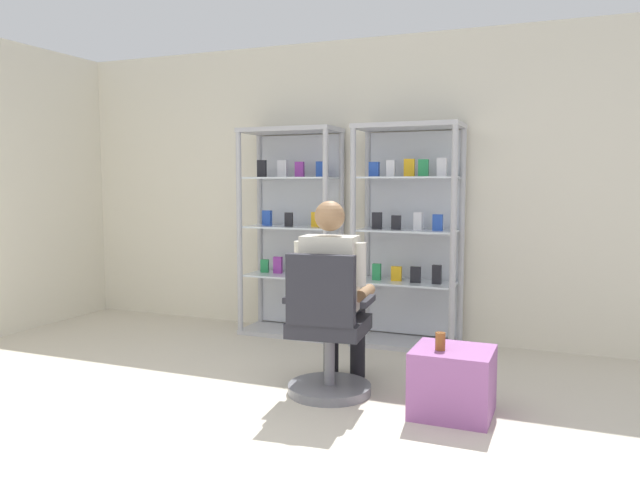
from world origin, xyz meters
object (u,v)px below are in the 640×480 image
Objects in this scene: office_chair at (327,337)px; storage_crate at (453,382)px; display_cabinet_left at (294,231)px; tea_glass at (440,341)px; display_cabinet_right at (409,234)px; seated_shopkeeper at (334,286)px.

storage_crate is at bearing -1.54° from office_chair.
display_cabinet_left is 17.76× the size of tea_glass.
tea_glass is (1.70, -1.59, -0.50)m from display_cabinet_left.
display_cabinet_right is at bearing -0.12° from display_cabinet_left.
storage_crate is (1.77, -1.54, -0.76)m from display_cabinet_left.
display_cabinet_right is at bearing 110.55° from tea_glass.
seated_shopkeeper is (0.92, -1.35, -0.25)m from display_cabinet_left.
tea_glass is at bearing -17.35° from seated_shopkeeper.
display_cabinet_right is at bearing 83.88° from office_chair.
office_chair is at bearing -96.12° from display_cabinet_right.
display_cabinet_right is 1.63m from office_chair.
display_cabinet_left is at bearing 121.79° from office_chair.
seated_shopkeeper is at bearing 95.76° from office_chair.
seated_shopkeeper is 12.06× the size of tea_glass.
seated_shopkeeper is (-0.02, 0.16, 0.32)m from office_chair.
seated_shopkeeper is 2.74× the size of storage_crate.
display_cabinet_right reaches higher than office_chair.
tea_glass is (0.78, -0.24, -0.25)m from seated_shopkeeper.
storage_crate is 0.27m from tea_glass.
seated_shopkeeper is 0.85m from tea_glass.
display_cabinet_right is 1.39m from seated_shopkeeper.
storage_crate is at bearing -66.58° from display_cabinet_right.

